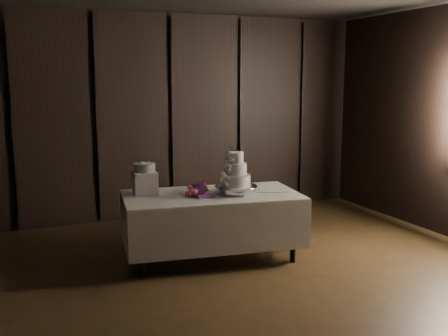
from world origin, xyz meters
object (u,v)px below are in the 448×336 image
wedding_cake (234,173)px  small_cake (145,168)px  display_table (212,223)px  box_pedestal (145,183)px  bouquet (198,190)px  cake_stand (236,190)px

wedding_cake → small_cake: bearing=145.2°
display_table → wedding_cake: size_ratio=5.38×
display_table → box_pedestal: 0.89m
bouquet → box_pedestal: (-0.51, 0.35, 0.06)m
cake_stand → bouquet: (-0.45, 0.05, 0.02)m
cake_stand → wedding_cake: size_ratio=1.24×
bouquet → box_pedestal: size_ratio=1.55×
wedding_cake → box_pedestal: bearing=145.2°
display_table → small_cake: 1.00m
bouquet → small_cake: bearing=145.8°
bouquet → small_cake: (-0.51, 0.35, 0.23)m
bouquet → cake_stand: bearing=-5.9°
wedding_cake → display_table: bearing=145.6°
display_table → cake_stand: 0.48m
display_table → box_pedestal: box_pedestal is taller
wedding_cake → bouquet: size_ratio=0.97×
display_table → wedding_cake: bearing=-16.4°
cake_stand → display_table: bearing=162.0°
cake_stand → box_pedestal: size_ratio=1.86×
display_table → small_cake: bearing=163.2°
box_pedestal → bouquet: bearing=-34.2°
bouquet → small_cake: 0.66m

